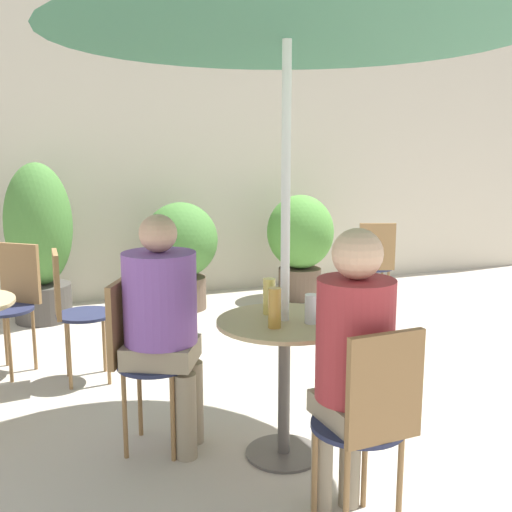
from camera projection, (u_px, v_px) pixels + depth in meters
name	position (u px, v px, depth m)	size (l,w,h in m)	color
ground_plane	(314.00, 442.00, 3.17)	(20.00, 20.00, 0.00)	#B2A899
storefront_wall	(167.00, 151.00, 6.13)	(10.00, 0.06, 3.00)	beige
cafe_table_near	(284.00, 356.00, 2.95)	(0.67, 0.67, 0.71)	#514C47
bistro_chair_0	(137.00, 348.00, 3.03)	(0.42, 0.41, 0.88)	#232847
bistro_chair_1	(371.00, 415.00, 2.27)	(0.37, 0.38, 0.88)	#232847
bistro_chair_2	(13.00, 295.00, 4.12)	(0.43, 0.43, 0.88)	#232847
bistro_chair_3	(71.00, 304.00, 3.89)	(0.37, 0.37, 0.88)	#232847
bistro_chair_4	(375.00, 260.00, 5.39)	(0.40, 0.41, 0.88)	#232847
seated_person_0	(164.00, 314.00, 2.98)	(0.45, 0.44, 1.22)	gray
seated_person_1	(353.00, 352.00, 2.36)	(0.31, 0.32, 1.24)	gray
beer_glass_0	(311.00, 309.00, 2.85)	(0.06, 0.06, 0.14)	silver
beer_glass_1	(269.00, 296.00, 3.01)	(0.06, 0.06, 0.18)	#DBC65B
beer_glass_2	(275.00, 308.00, 2.78)	(0.06, 0.06, 0.19)	#B28433
potted_plant_0	(39.00, 239.00, 5.28)	(0.58, 0.58, 1.41)	#47423D
potted_plant_1	(181.00, 249.00, 5.70)	(0.70, 0.70, 1.03)	brown
potted_plant_2	(300.00, 240.00, 6.09)	(0.68, 0.68, 1.07)	brown
umbrella	(287.00, 7.00, 2.66)	(2.18, 2.18, 2.30)	silver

